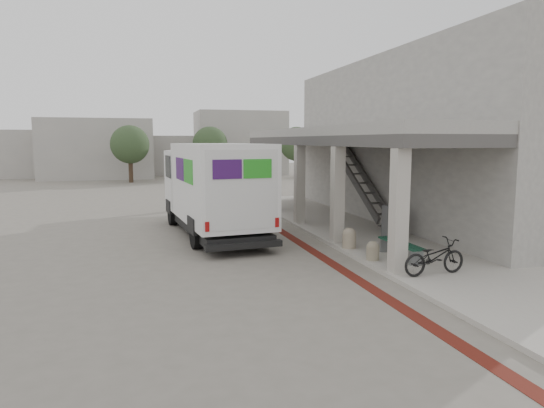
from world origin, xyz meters
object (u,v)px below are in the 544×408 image
object	(u,v)px
bench	(401,247)
utility_cabinet	(394,222)
fedex_truck	(213,187)
bicycle_black	(434,257)

from	to	relation	value
bench	utility_cabinet	bearing A→B (deg)	64.26
fedex_truck	bicycle_black	bearing A→B (deg)	-63.67
bench	bicycle_black	size ratio (longest dim) A/B	1.12
bench	bicycle_black	distance (m)	1.82
fedex_truck	bench	xyz separation A→B (m)	(4.63, -5.54, -1.36)
utility_cabinet	bicycle_black	distance (m)	4.80
bench	utility_cabinet	distance (m)	3.08
fedex_truck	utility_cabinet	xyz separation A→B (m)	(5.95, -2.77, -1.13)
fedex_truck	utility_cabinet	world-z (taller)	fedex_truck
fedex_truck	utility_cabinet	bearing A→B (deg)	-30.31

